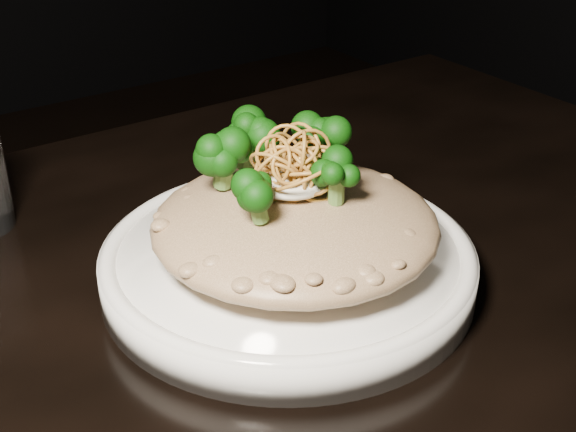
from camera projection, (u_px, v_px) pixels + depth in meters
The scene contains 5 objects.
plate at pixel (288, 266), 0.58m from camera, with size 0.27×0.27×0.03m, color white.
risotto at pixel (295, 224), 0.56m from camera, with size 0.20×0.20×0.04m, color brown.
broccoli at pixel (279, 161), 0.54m from camera, with size 0.13×0.13×0.05m, color black, non-canonical shape.
cheese at pixel (291, 181), 0.55m from camera, with size 0.05×0.05×0.01m, color white.
shallots at pixel (295, 154), 0.54m from camera, with size 0.05×0.05×0.03m, color brown, non-canonical shape.
Camera 1 is at (-0.21, -0.35, 1.07)m, focal length 50.00 mm.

